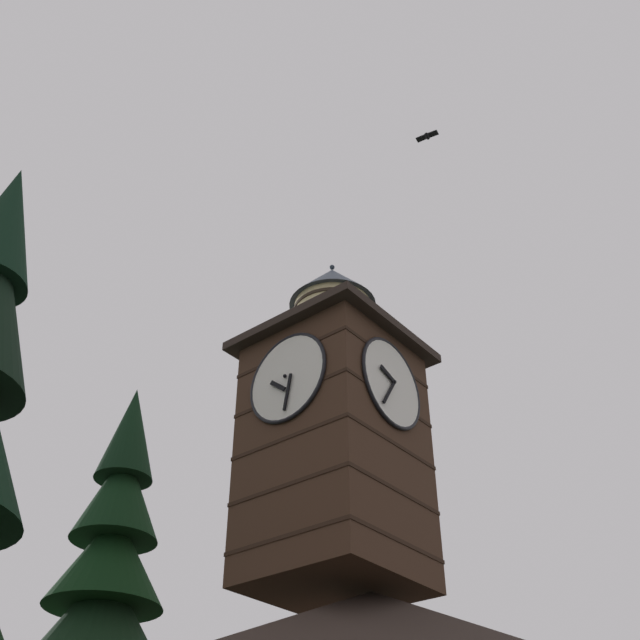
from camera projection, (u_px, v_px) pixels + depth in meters
name	position (u px, v px, depth m)	size (l,w,h in m)	color
clock_tower	(334.00, 431.00, 20.97)	(4.47, 4.47, 10.04)	#422B1E
moon	(90.00, 581.00, 47.26)	(2.36, 2.36, 2.36)	silver
flying_bird_high	(427.00, 136.00, 25.93)	(0.34, 0.77, 0.16)	black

